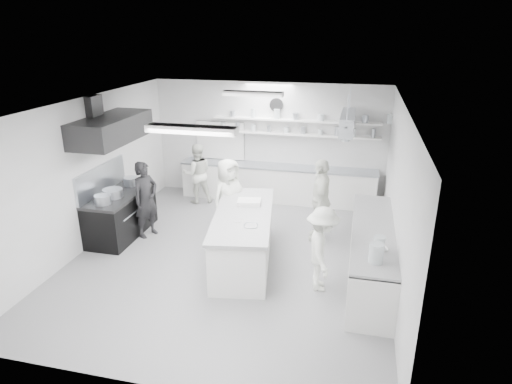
% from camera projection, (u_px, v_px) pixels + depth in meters
% --- Properties ---
extents(floor, '(6.00, 7.00, 0.02)m').
position_uv_depth(floor, '(232.00, 257.00, 8.79)').
color(floor, gray).
rests_on(floor, ground).
extents(ceiling, '(6.00, 7.00, 0.02)m').
position_uv_depth(ceiling, '(229.00, 104.00, 7.73)').
color(ceiling, white).
rests_on(ceiling, wall_back).
extents(wall_back, '(6.00, 0.04, 3.00)m').
position_uv_depth(wall_back, '(269.00, 141.00, 11.45)').
color(wall_back, beige).
rests_on(wall_back, floor).
extents(wall_front, '(6.00, 0.04, 3.00)m').
position_uv_depth(wall_front, '(144.00, 284.00, 5.07)').
color(wall_front, beige).
rests_on(wall_front, floor).
extents(wall_left, '(0.04, 7.00, 3.00)m').
position_uv_depth(wall_left, '(88.00, 174.00, 8.90)').
color(wall_left, beige).
rests_on(wall_left, floor).
extents(wall_right, '(0.04, 7.00, 3.00)m').
position_uv_depth(wall_right, '(398.00, 198.00, 7.61)').
color(wall_right, beige).
rests_on(wall_right, floor).
extents(stove, '(0.80, 1.80, 0.90)m').
position_uv_depth(stove, '(121.00, 216.00, 9.55)').
color(stove, black).
rests_on(stove, floor).
extents(exhaust_hood, '(0.85, 2.00, 0.50)m').
position_uv_depth(exhaust_hood, '(111.00, 129.00, 8.89)').
color(exhaust_hood, '#272727').
rests_on(exhaust_hood, wall_left).
extents(back_counter, '(5.00, 0.60, 0.92)m').
position_uv_depth(back_counter, '(277.00, 184.00, 11.48)').
color(back_counter, white).
rests_on(back_counter, floor).
extents(shelf_lower, '(4.20, 0.26, 0.04)m').
position_uv_depth(shelf_lower, '(295.00, 134.00, 11.09)').
color(shelf_lower, white).
rests_on(shelf_lower, wall_back).
extents(shelf_upper, '(4.20, 0.26, 0.04)m').
position_uv_depth(shelf_upper, '(295.00, 120.00, 10.97)').
color(shelf_upper, white).
rests_on(shelf_upper, wall_back).
extents(pass_through_window, '(1.30, 0.04, 1.00)m').
position_uv_depth(pass_through_window, '(220.00, 140.00, 11.73)').
color(pass_through_window, black).
rests_on(pass_through_window, wall_back).
extents(wall_clock, '(0.32, 0.05, 0.32)m').
position_uv_depth(wall_clock, '(276.00, 105.00, 11.04)').
color(wall_clock, white).
rests_on(wall_clock, wall_back).
extents(right_counter, '(0.74, 3.30, 0.94)m').
position_uv_depth(right_counter, '(371.00, 255.00, 7.87)').
color(right_counter, white).
rests_on(right_counter, floor).
extents(pot_rack, '(0.30, 1.60, 0.40)m').
position_uv_depth(pot_rack, '(348.00, 122.00, 9.74)').
color(pot_rack, '#ACB2BA').
rests_on(pot_rack, ceiling).
extents(light_fixture_front, '(1.30, 0.25, 0.10)m').
position_uv_depth(light_fixture_front, '(192.00, 129.00, 6.11)').
color(light_fixture_front, white).
rests_on(light_fixture_front, ceiling).
extents(light_fixture_rear, '(1.30, 0.25, 0.10)m').
position_uv_depth(light_fixture_rear, '(253.00, 94.00, 9.40)').
color(light_fixture_rear, white).
rests_on(light_fixture_rear, ceiling).
extents(prep_island, '(1.38, 2.73, 0.96)m').
position_uv_depth(prep_island, '(243.00, 238.00, 8.45)').
color(prep_island, white).
rests_on(prep_island, floor).
extents(stove_pot, '(0.41, 0.41, 0.22)m').
position_uv_depth(stove_pot, '(113.00, 194.00, 9.15)').
color(stove_pot, '#ACB2BA').
rests_on(stove_pot, stove).
extents(cook_stove, '(0.60, 0.71, 1.66)m').
position_uv_depth(cook_stove, '(146.00, 199.00, 9.40)').
color(cook_stove, black).
rests_on(cook_stove, floor).
extents(cook_back, '(0.94, 0.86, 1.54)m').
position_uv_depth(cook_back, '(197.00, 173.00, 11.26)').
color(cook_back, white).
rests_on(cook_back, floor).
extents(cook_island_left, '(0.90, 1.00, 1.71)m').
position_uv_depth(cook_island_left, '(229.00, 198.00, 9.43)').
color(cook_island_left, white).
rests_on(cook_island_left, floor).
extents(cook_island_right, '(0.46, 1.05, 1.77)m').
position_uv_depth(cook_island_right, '(321.00, 200.00, 9.22)').
color(cook_island_right, white).
rests_on(cook_island_right, floor).
extents(cook_right, '(0.72, 1.05, 1.50)m').
position_uv_depth(cook_right, '(322.00, 249.00, 7.46)').
color(cook_right, white).
rests_on(cook_right, floor).
extents(bowl_island_a, '(0.30, 0.30, 0.06)m').
position_uv_depth(bowl_island_a, '(251.00, 227.00, 7.73)').
color(bowl_island_a, '#ACB2BA').
rests_on(bowl_island_a, prep_island).
extents(bowl_island_b, '(0.23, 0.23, 0.06)m').
position_uv_depth(bowl_island_b, '(238.00, 222.00, 7.93)').
color(bowl_island_b, white).
rests_on(bowl_island_b, prep_island).
extents(bowl_right, '(0.28, 0.28, 0.05)m').
position_uv_depth(bowl_right, '(381.00, 249.00, 7.00)').
color(bowl_right, white).
rests_on(bowl_right, right_counter).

